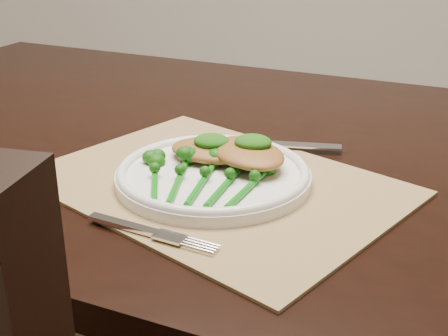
% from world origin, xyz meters
% --- Properties ---
extents(dining_table, '(1.73, 1.16, 0.75)m').
position_xyz_m(dining_table, '(-0.04, -0.11, 0.38)').
color(dining_table, black).
rests_on(dining_table, ground).
extents(placemat, '(0.56, 0.51, 0.00)m').
position_xyz_m(placemat, '(-0.01, -0.28, 0.75)').
color(placemat, '#9C7E4F').
rests_on(placemat, dining_table).
extents(dinner_plate, '(0.26, 0.26, 0.02)m').
position_xyz_m(dinner_plate, '(-0.01, -0.28, 0.77)').
color(dinner_plate, white).
rests_on(dinner_plate, placemat).
extents(knife, '(0.22, 0.04, 0.01)m').
position_xyz_m(knife, '(0.01, -0.14, 0.76)').
color(knife, silver).
rests_on(knife, placemat).
extents(fork, '(0.17, 0.06, 0.01)m').
position_xyz_m(fork, '(-0.03, -0.44, 0.76)').
color(fork, silver).
rests_on(fork, placemat).
extents(chicken_fillet_left, '(0.13, 0.09, 0.02)m').
position_xyz_m(chicken_fillet_left, '(-0.02, -0.24, 0.78)').
color(chicken_fillet_left, '#9A632C').
rests_on(chicken_fillet_left, dinner_plate).
extents(chicken_fillet_right, '(0.15, 0.15, 0.02)m').
position_xyz_m(chicken_fillet_right, '(0.03, -0.25, 0.79)').
color(chicken_fillet_right, '#9A632C').
rests_on(chicken_fillet_right, dinner_plate).
extents(pesto_dollop_left, '(0.05, 0.04, 0.02)m').
position_xyz_m(pesto_dollop_left, '(-0.03, -0.24, 0.80)').
color(pesto_dollop_left, '#124509').
rests_on(pesto_dollop_left, chicken_fillet_left).
extents(pesto_dollop_right, '(0.05, 0.04, 0.02)m').
position_xyz_m(pesto_dollop_right, '(0.03, -0.25, 0.80)').
color(pesto_dollop_right, '#124509').
rests_on(pesto_dollop_right, chicken_fillet_right).
extents(broccolini_bundle, '(0.15, 0.17, 0.04)m').
position_xyz_m(broccolini_bundle, '(-0.02, -0.33, 0.77)').
color(broccolini_bundle, '#0D680E').
rests_on(broccolini_bundle, dinner_plate).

